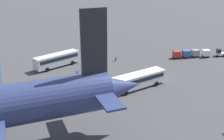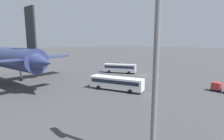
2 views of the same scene
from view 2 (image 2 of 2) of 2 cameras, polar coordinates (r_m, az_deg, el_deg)
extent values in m
plane|color=#424244|center=(60.64, 11.14, -1.77)|extent=(600.00, 600.00, 0.00)
cylinder|color=navy|center=(57.43, -32.03, 3.63)|extent=(36.86, 11.02, 5.54)
cone|color=navy|center=(39.36, -22.10, 2.40)|extent=(7.88, 6.02, 4.99)
cube|color=navy|center=(60.54, -21.42, 3.97)|extent=(7.23, 17.29, 0.44)
cube|color=#262628|center=(42.29, -25.11, 12.43)|extent=(3.66, 0.91, 8.87)
cube|color=navy|center=(42.03, -24.26, 3.42)|extent=(4.71, 14.63, 0.28)
cylinder|color=#38383D|center=(60.45, -23.90, 2.14)|extent=(4.79, 3.68, 3.05)
cylinder|color=#38383D|center=(57.66, -27.63, -1.00)|extent=(0.50, 0.50, 4.43)
cylinder|color=black|center=(57.97, -27.50, -2.72)|extent=(0.97, 0.63, 0.90)
cube|color=silver|center=(64.00, 2.53, 0.67)|extent=(11.55, 8.25, 2.84)
cube|color=#192333|center=(63.92, 2.53, 1.11)|extent=(10.75, 7.81, 0.91)
cylinder|color=black|center=(63.90, -0.97, -0.58)|extent=(1.01, 0.76, 1.00)
cylinder|color=black|center=(66.50, -0.25, -0.19)|extent=(1.01, 0.76, 1.00)
cylinder|color=black|center=(62.09, 5.49, -0.91)|extent=(1.01, 0.76, 1.00)
cylinder|color=black|center=(64.77, 5.97, -0.49)|extent=(1.01, 0.76, 1.00)
cube|color=white|center=(41.49, 1.42, -4.20)|extent=(13.09, 7.40, 2.67)
cube|color=#192333|center=(41.38, 1.42, -3.57)|extent=(12.14, 7.06, 0.85)
cylinder|color=black|center=(42.29, -4.41, -5.76)|extent=(1.04, 0.65, 1.00)
cylinder|color=black|center=(44.81, -2.51, -4.88)|extent=(1.04, 0.65, 1.00)
cylinder|color=black|center=(39.04, 5.93, -7.06)|extent=(1.04, 0.65, 1.00)
cylinder|color=black|center=(41.75, 7.31, -6.00)|extent=(1.04, 0.65, 1.00)
cylinder|color=#1E1E2D|center=(55.78, 14.75, -2.43)|extent=(0.32, 0.32, 0.85)
cylinder|color=yellow|center=(55.64, 14.78, -1.67)|extent=(0.38, 0.38, 0.65)
sphere|color=tan|center=(55.56, 14.80, -1.22)|extent=(0.24, 0.24, 0.24)
cube|color=#38383D|center=(47.68, 30.84, -5.45)|extent=(2.07, 1.76, 0.10)
cube|color=#B72D28|center=(47.49, 30.93, -4.46)|extent=(1.97, 1.68, 1.60)
cylinder|color=black|center=(47.38, 29.70, -5.73)|extent=(0.36, 0.14, 0.36)
cylinder|color=black|center=(48.56, 30.22, -5.43)|extent=(0.36, 0.14, 0.36)
cylinder|color=black|center=(46.92, 31.44, -6.02)|extent=(0.36, 0.14, 0.36)
cylinder|color=black|center=(48.11, 31.93, -5.71)|extent=(0.36, 0.14, 0.36)
cylinder|color=slate|center=(15.62, 13.96, -2.85)|extent=(0.50, 0.50, 16.51)
camera|label=1|loc=(52.41, -71.38, 16.94)|focal=45.00mm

